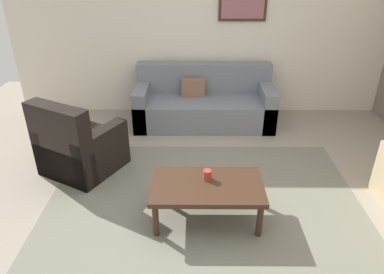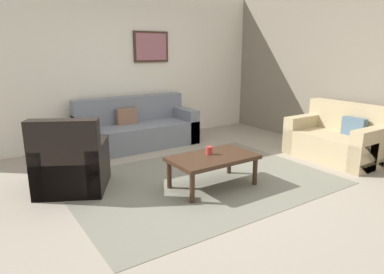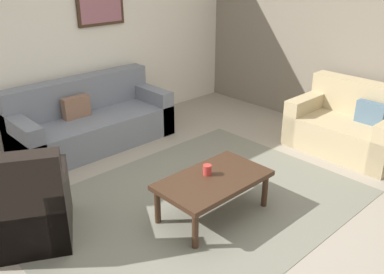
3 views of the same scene
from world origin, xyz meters
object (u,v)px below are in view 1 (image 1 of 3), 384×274
object	(u,v)px
couch_main	(204,103)
cup	(207,175)
armchair_leather	(78,149)
coffee_table	(207,188)
framed_artwork	(243,1)

from	to	relation	value
couch_main	cup	xyz separation A→B (m)	(-0.02, -2.26, 0.16)
armchair_leather	coffee_table	xyz separation A→B (m)	(1.53, -0.86, 0.05)
coffee_table	cup	bearing A→B (deg)	88.51
armchair_leather	framed_artwork	size ratio (longest dim) A/B	1.51
armchair_leather	cup	xyz separation A→B (m)	(1.53, -0.77, 0.15)
couch_main	armchair_leather	size ratio (longest dim) A/B	1.94
framed_artwork	couch_main	bearing A→B (deg)	-144.62
cup	framed_artwork	distance (m)	3.03
coffee_table	couch_main	bearing A→B (deg)	89.50
couch_main	armchair_leather	distance (m)	2.15
couch_main	framed_artwork	world-z (taller)	framed_artwork
couch_main	framed_artwork	size ratio (longest dim) A/B	2.93
armchair_leather	cup	world-z (taller)	armchair_leather
couch_main	framed_artwork	distance (m)	1.63
coffee_table	framed_artwork	bearing A→B (deg)	77.92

